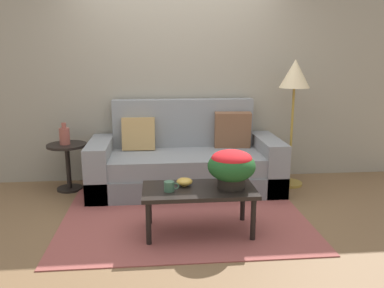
% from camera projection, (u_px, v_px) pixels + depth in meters
% --- Properties ---
extents(ground_plane, '(14.00, 14.00, 0.00)m').
position_uv_depth(ground_plane, '(184.00, 215.00, 3.96)').
color(ground_plane, brown).
extents(wall_back, '(6.40, 0.12, 2.62)m').
position_uv_depth(wall_back, '(176.00, 77.00, 4.92)').
color(wall_back, gray).
rests_on(wall_back, ground).
extents(area_rug, '(2.39, 1.83, 0.01)m').
position_uv_depth(area_rug, '(184.00, 216.00, 3.92)').
color(area_rug, '#994C47').
rests_on(area_rug, ground).
extents(couch, '(2.24, 0.91, 1.05)m').
position_uv_depth(couch, '(186.00, 163.00, 4.68)').
color(couch, slate).
rests_on(couch, ground).
extents(coffee_table, '(1.01, 0.52, 0.43)m').
position_uv_depth(coffee_table, '(199.00, 193.00, 3.50)').
color(coffee_table, black).
rests_on(coffee_table, ground).
extents(side_table, '(0.46, 0.46, 0.56)m').
position_uv_depth(side_table, '(68.00, 158.00, 4.61)').
color(side_table, black).
rests_on(side_table, ground).
extents(floor_lamp, '(0.36, 0.36, 1.54)m').
position_uv_depth(floor_lamp, '(294.00, 83.00, 4.60)').
color(floor_lamp, olive).
rests_on(floor_lamp, ground).
extents(potted_plant, '(0.43, 0.43, 0.34)m').
position_uv_depth(potted_plant, '(232.00, 165.00, 3.47)').
color(potted_plant, black).
rests_on(potted_plant, coffee_table).
extents(coffee_mug, '(0.13, 0.09, 0.09)m').
position_uv_depth(coffee_mug, '(170.00, 186.00, 3.40)').
color(coffee_mug, '#3D664C').
rests_on(coffee_mug, coffee_table).
extents(snack_bowl, '(0.15, 0.15, 0.07)m').
position_uv_depth(snack_bowl, '(185.00, 182.00, 3.55)').
color(snack_bowl, gold).
rests_on(snack_bowl, coffee_table).
extents(table_vase, '(0.12, 0.12, 0.26)m').
position_uv_depth(table_vase, '(65.00, 136.00, 4.54)').
color(table_vase, '#934C42').
rests_on(table_vase, side_table).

